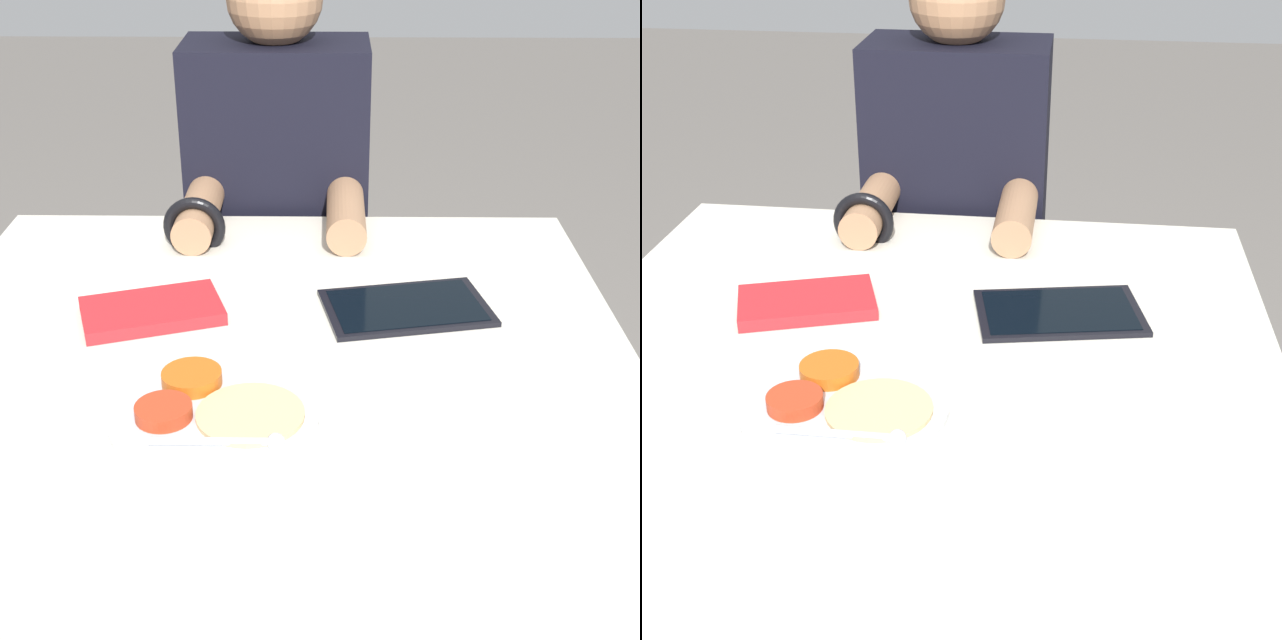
# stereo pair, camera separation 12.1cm
# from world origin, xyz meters

# --- Properties ---
(dining_table) EXTENTS (1.03, 1.00, 0.72)m
(dining_table) POSITION_xyz_m (0.00, 0.00, 0.36)
(dining_table) COLOR beige
(dining_table) RESTS_ON ground_plane
(thali_tray) EXTENTS (0.26, 0.26, 0.03)m
(thali_tray) POSITION_xyz_m (-0.06, -0.17, 0.73)
(thali_tray) COLOR #B7BABF
(thali_tray) RESTS_ON dining_table
(red_notebook) EXTENTS (0.23, 0.18, 0.02)m
(red_notebook) POSITION_xyz_m (-0.18, 0.09, 0.73)
(red_notebook) COLOR silver
(red_notebook) RESTS_ON dining_table
(tablet_device) EXTENTS (0.27, 0.20, 0.01)m
(tablet_device) POSITION_xyz_m (0.20, 0.12, 0.73)
(tablet_device) COLOR black
(tablet_device) RESTS_ON dining_table
(person_diner) EXTENTS (0.37, 0.42, 1.19)m
(person_diner) POSITION_xyz_m (-0.02, 0.62, 0.56)
(person_diner) COLOR black
(person_diner) RESTS_ON ground_plane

